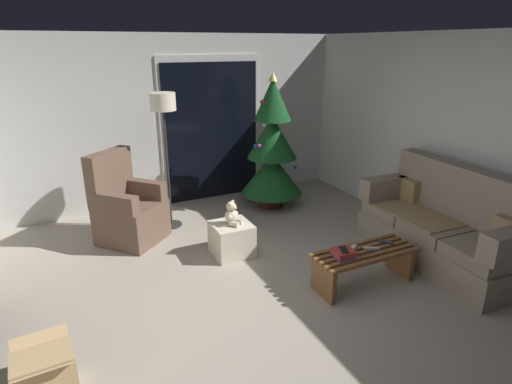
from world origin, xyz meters
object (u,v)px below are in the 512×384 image
object	(u,v)px
teddy_bear_chestnut_by_tree	(235,215)
couch	(443,228)
remote_white	(352,248)
armchair	(127,210)
book_stack	(343,253)
cardboard_box_open_near_shelf	(45,375)
floor_lamp	(164,115)
christmas_tree	(272,150)
remote_silver	(372,248)
cell_phone	(344,250)
teddy_bear_cream	(232,214)
remote_graphite	(386,242)
ottoman	(232,239)
coffee_table	(364,262)

from	to	relation	value
teddy_bear_chestnut_by_tree	couch	bearing A→B (deg)	-49.84
remote_white	armchair	xyz separation A→B (m)	(-1.87, 2.05, 0.01)
remote_white	book_stack	world-z (taller)	book_stack
book_stack	cardboard_box_open_near_shelf	xyz separation A→B (m)	(-2.67, -0.18, -0.25)
floor_lamp	christmas_tree	bearing A→B (deg)	1.74
book_stack	armchair	size ratio (longest dim) A/B	0.19
remote_silver	cardboard_box_open_near_shelf	distance (m)	3.04
cell_phone	armchair	bearing A→B (deg)	150.92
cardboard_box_open_near_shelf	teddy_bear_chestnut_by_tree	bearing A→B (deg)	42.82
remote_silver	teddy_bear_cream	size ratio (longest dim) A/B	0.55
christmas_tree	teddy_bear_cream	xyz separation A→B (m)	(-1.14, -1.18, -0.37)
remote_graphite	floor_lamp	world-z (taller)	floor_lamp
couch	cardboard_box_open_near_shelf	bearing A→B (deg)	-177.00
book_stack	teddy_bear_cream	xyz separation A→B (m)	(-0.67, 1.20, 0.08)
book_stack	ottoman	size ratio (longest dim) A/B	0.50
coffee_table	ottoman	distance (m)	1.54
remote_silver	remote_white	size ratio (longest dim) A/B	1.00
cell_phone	floor_lamp	world-z (taller)	floor_lamp
armchair	remote_graphite	bearing A→B (deg)	-42.43
couch	remote_white	size ratio (longest dim) A/B	12.65
remote_white	teddy_bear_cream	world-z (taller)	teddy_bear_cream
floor_lamp	cardboard_box_open_near_shelf	world-z (taller)	floor_lamp
cell_phone	teddy_bear_chestnut_by_tree	world-z (taller)	cell_phone
teddy_bear_chestnut_by_tree	armchair	bearing A→B (deg)	175.81
couch	remote_graphite	size ratio (longest dim) A/B	12.65
remote_silver	teddy_bear_chestnut_by_tree	distance (m)	2.15
coffee_table	ottoman	size ratio (longest dim) A/B	2.50
floor_lamp	ottoman	size ratio (longest dim) A/B	4.05
teddy_bear_cream	coffee_table	bearing A→B (deg)	-51.55
coffee_table	book_stack	world-z (taller)	book_stack
ottoman	book_stack	bearing A→B (deg)	-60.89
floor_lamp	ottoman	bearing A→B (deg)	-69.29
remote_silver	armchair	world-z (taller)	armchair
armchair	cardboard_box_open_near_shelf	size ratio (longest dim) A/B	2.33
remote_graphite	teddy_bear_chestnut_by_tree	world-z (taller)	remote_graphite
couch	cardboard_box_open_near_shelf	size ratio (longest dim) A/B	4.07
coffee_table	ottoman	world-z (taller)	same
remote_silver	coffee_table	bearing A→B (deg)	-66.21
remote_graphite	christmas_tree	xyz separation A→B (m)	(-0.12, 2.32, 0.48)
ottoman	teddy_bear_chestnut_by_tree	size ratio (longest dim) A/B	1.54
coffee_table	remote_silver	size ratio (longest dim) A/B	7.05
remote_graphite	remote_white	size ratio (longest dim) A/B	1.00
cell_phone	remote_graphite	bearing A→B (deg)	28.46
remote_graphite	teddy_bear_chestnut_by_tree	bearing A→B (deg)	78.45
remote_graphite	cardboard_box_open_near_shelf	size ratio (longest dim) A/B	0.32
remote_graphite	floor_lamp	size ratio (longest dim) A/B	0.09
couch	cell_phone	world-z (taller)	couch
remote_silver	armchair	distance (m)	2.95
remote_white	book_stack	size ratio (longest dim) A/B	0.71
remote_silver	book_stack	bearing A→B (deg)	-61.80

